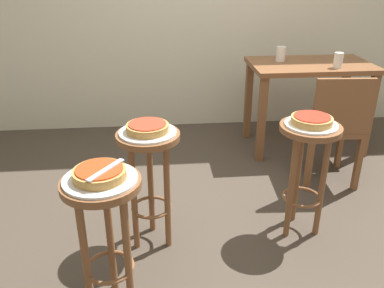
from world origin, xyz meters
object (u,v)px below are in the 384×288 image
at_px(stool_foreground, 105,219).
at_px(stool_middle, 149,166).
at_px(cup_near_edge, 338,60).
at_px(pizza_server_knife, 106,170).
at_px(pizza_middle, 147,127).
at_px(pizza_leftside, 312,120).
at_px(dining_table, 309,78).
at_px(cup_far_edge, 281,54).
at_px(serving_plate_middle, 148,132).
at_px(wooden_chair, 333,126).
at_px(serving_plate_leftside, 311,125).
at_px(serving_plate_foreground, 100,179).
at_px(stool_leftside, 307,157).
at_px(pizza_foreground, 100,173).

bearing_deg(stool_foreground, stool_middle, 67.94).
relative_size(cup_near_edge, pizza_server_knife, 0.55).
bearing_deg(pizza_middle, pizza_leftside, 1.51).
height_order(dining_table, cup_far_edge, cup_far_edge).
distance_m(stool_foreground, cup_near_edge, 2.35).
relative_size(serving_plate_middle, wooden_chair, 0.37).
bearing_deg(serving_plate_leftside, stool_foreground, -155.18).
height_order(serving_plate_foreground, wooden_chair, wooden_chair).
relative_size(pizza_middle, stool_leftside, 0.32).
distance_m(stool_foreground, serving_plate_leftside, 1.25).
relative_size(serving_plate_foreground, stool_leftside, 0.45).
relative_size(stool_middle, cup_far_edge, 5.76).
bearing_deg(cup_near_edge, dining_table, 130.30).
height_order(stool_foreground, stool_leftside, same).
height_order(serving_plate_foreground, serving_plate_leftside, same).
bearing_deg(dining_table, serving_plate_foreground, -131.88).
height_order(serving_plate_foreground, stool_leftside, serving_plate_foreground).
xyz_separation_m(serving_plate_foreground, pizza_server_knife, (0.03, -0.02, 0.06)).
distance_m(serving_plate_foreground, serving_plate_middle, 0.53).
bearing_deg(pizza_leftside, serving_plate_middle, -178.49).
relative_size(stool_foreground, dining_table, 0.70).
bearing_deg(wooden_chair, cup_far_edge, 104.57).
xyz_separation_m(serving_plate_middle, cup_near_edge, (1.52, 1.08, 0.11)).
relative_size(serving_plate_foreground, serving_plate_leftside, 1.08).
height_order(stool_leftside, serving_plate_leftside, serving_plate_leftside).
height_order(cup_far_edge, wooden_chair, cup_far_edge).
distance_m(serving_plate_foreground, pizza_leftside, 1.24).
height_order(stool_leftside, wooden_chair, wooden_chair).
xyz_separation_m(stool_foreground, stool_middle, (0.20, 0.49, 0.00)).
bearing_deg(cup_far_edge, cup_near_edge, -34.67).
bearing_deg(wooden_chair, stool_middle, -156.08).
distance_m(pizza_middle, serving_plate_leftside, 0.92).
xyz_separation_m(stool_middle, pizza_middle, (-0.00, 0.00, 0.23)).
bearing_deg(pizza_leftside, serving_plate_foreground, -155.18).
bearing_deg(serving_plate_leftside, serving_plate_foreground, -155.18).
bearing_deg(pizza_leftside, wooden_chair, 54.31).
relative_size(pizza_foreground, pizza_leftside, 0.99).
bearing_deg(cup_far_edge, stool_foreground, -125.85).
relative_size(pizza_leftside, cup_near_edge, 1.91).
distance_m(stool_foreground, cup_far_edge, 2.29).
height_order(serving_plate_leftside, cup_far_edge, cup_far_edge).
bearing_deg(pizza_middle, wooden_chair, 23.92).
relative_size(stool_foreground, stool_leftside, 1.00).
height_order(pizza_foreground, cup_near_edge, cup_near_edge).
bearing_deg(pizza_server_knife, pizza_middle, 16.45).
height_order(serving_plate_foreground, serving_plate_middle, same).
height_order(pizza_middle, stool_leftside, pizza_middle).
bearing_deg(pizza_middle, serving_plate_foreground, -112.06).
bearing_deg(serving_plate_middle, wooden_chair, 23.92).
height_order(stool_middle, dining_table, dining_table).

